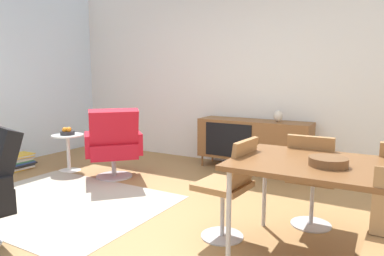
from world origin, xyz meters
TOP-DOWN VIEW (x-y plane):
  - ground_plane at (0.00, 0.00)m, footprint 8.32×8.32m
  - wall_back at (0.00, 2.60)m, footprint 6.80×0.12m
  - sideboard at (0.26, 2.30)m, footprint 1.60×0.45m
  - vase_cobalt at (0.60, 2.30)m, footprint 0.12×0.12m
  - dining_table at (1.74, 0.13)m, footprint 1.60×0.90m
  - wooden_bowl_on_table at (1.62, 0.05)m, footprint 0.26×0.26m
  - dining_chair_near_window at (0.85, 0.12)m, footprint 0.45×0.43m
  - dining_chair_back_left at (1.39, 0.68)m, footprint 0.41×0.43m
  - lounge_chair_red at (-1.18, 0.98)m, footprint 0.91×0.91m
  - side_table_round at (-2.01, 0.94)m, footprint 0.44×0.44m
  - fruit_bowl at (-2.01, 0.94)m, footprint 0.20×0.20m
  - magazine_stack at (-2.70, 0.62)m, footprint 0.34×0.41m
  - area_rug at (-1.05, -0.01)m, footprint 2.20×1.70m

SIDE VIEW (x-z plane):
  - ground_plane at x=0.00m, z-range 0.00..0.00m
  - area_rug at x=-1.05m, z-range 0.00..0.01m
  - magazine_stack at x=-2.70m, z-range 0.00..0.22m
  - side_table_round at x=-2.01m, z-range 0.06..0.58m
  - sideboard at x=0.26m, z-range 0.08..0.80m
  - lounge_chair_red at x=-1.18m, z-range -0.01..0.94m
  - dining_chair_near_window at x=0.85m, z-range 0.04..0.90m
  - dining_chair_back_left at x=1.39m, z-range 0.04..0.90m
  - fruit_bowl at x=-2.01m, z-range 0.51..0.62m
  - dining_table at x=1.74m, z-range 0.33..1.07m
  - wooden_bowl_on_table at x=1.62m, z-range 0.74..0.80m
  - vase_cobalt at x=0.60m, z-range 0.72..0.87m
  - wall_back at x=0.00m, z-range 0.00..2.80m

